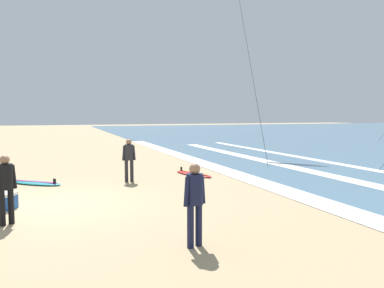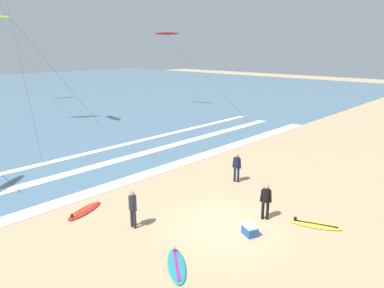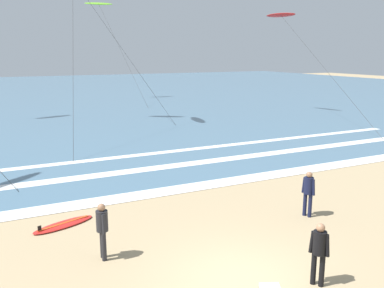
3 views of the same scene
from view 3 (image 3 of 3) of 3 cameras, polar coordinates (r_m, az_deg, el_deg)
The scene contains 11 objects.
ground_plane at distance 10.99m, azimuth 6.61°, elevation -18.04°, with size 160.00×160.00×0.00m, color tan.
ocean_surface at distance 60.12m, azimuth -21.14°, elevation 6.28°, with size 140.00×90.00×0.01m, color slate.
wave_foam_shoreline at distance 16.54m, azimuth -10.35°, elevation -7.37°, with size 43.43×1.03×0.01m, color white.
wave_foam_mid_break at distance 20.32m, azimuth -6.83°, elevation -3.51°, with size 37.55×0.82×0.01m, color white.
wave_foam_outer_break at distance 22.89m, azimuth -9.92°, elevation -1.79°, with size 39.32×0.61×0.01m, color white.
surfer_left_far at distance 10.76m, azimuth 16.91°, elevation -13.46°, with size 0.34×0.48×1.60m.
surfer_mid_group at distance 11.77m, azimuth -12.11°, elevation -10.87°, with size 0.32×0.51×1.60m.
surfer_right_near at distance 14.91m, azimuth 15.55°, elevation -6.01°, with size 0.32×0.51×1.60m.
surfboard_right_spare at distance 14.55m, azimuth -17.06°, elevation -10.41°, with size 2.18×1.27×0.25m.
kite_lime_high_left at distance 51.75m, azimuth -12.55°, elevation 18.06°, with size 3.68×10.79×11.20m.
kite_red_far_left at distance 40.05m, azimuth 12.03°, elevation 16.70°, with size 2.49×15.11×9.02m.
Camera 3 is at (-5.22, -7.92, 5.55)m, focal length 39.22 mm.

